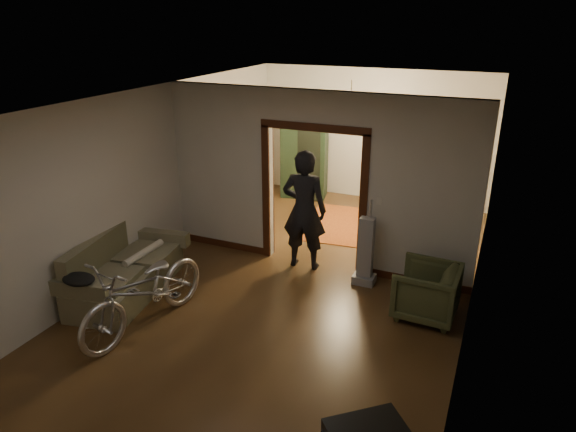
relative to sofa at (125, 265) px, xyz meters
The scene contains 22 objects.
floor 2.53m from the sofa, 30.32° to the left, with size 5.00×8.50×0.01m, color #392412.
ceiling 3.42m from the sofa, 30.32° to the left, with size 5.00×8.50×0.01m, color white.
wall_back 5.99m from the sofa, 68.68° to the left, with size 5.00×0.02×2.80m, color beige.
wall_left 1.61m from the sofa, 105.56° to the left, with size 0.02×8.50×2.80m, color beige.
wall_right 4.91m from the sofa, 15.13° to the left, with size 0.02×8.50×2.80m, color beige.
partition_wall 3.09m from the sofa, 43.04° to the left, with size 5.00×0.14×2.80m, color beige.
door_casing 3.01m from the sofa, 43.04° to the left, with size 1.74×0.20×2.32m, color #39190C.
far_window 6.26m from the sofa, 62.47° to the left, with size 0.98×0.06×1.28m, color black.
chandelier 4.73m from the sofa, 60.22° to the left, with size 0.24×0.24×0.24m, color #FFE0A5.
light_switch 3.82m from the sofa, 31.13° to the left, with size 0.08×0.01×0.12m, color silver.
sofa is the anchor object (origin of this frame).
rolled_paper 0.33m from the sofa, 71.57° to the left, with size 0.10×0.10×0.84m, color beige.
jacket 0.94m from the sofa, 86.86° to the right, with size 0.44×0.33×0.13m, color black.
bicycle 1.05m from the sofa, 36.28° to the right, with size 0.71×2.03×1.07m, color silver.
armchair 4.25m from the sofa, 15.05° to the left, with size 0.79×0.81×0.74m, color #414728.
vacuum 3.52m from the sofa, 28.06° to the left, with size 0.33×0.26×1.07m, color gray.
person 2.79m from the sofa, 41.70° to the left, with size 0.71×0.46×1.94m, color black.
oriental_rug 4.34m from the sofa, 60.33° to the left, with size 1.51×1.98×0.02m, color maroon.
locker 5.13m from the sofa, 81.29° to the left, with size 0.97×0.54×1.94m, color black.
globe 5.31m from the sofa, 81.29° to the left, with size 0.25×0.25×0.25m, color #1E5972.
desk 5.81m from the sofa, 56.87° to the left, with size 0.94×0.53×0.70m, color black.
desk_chair 5.15m from the sofa, 60.55° to the left, with size 0.36×0.36×0.80m, color black.
Camera 1 is at (2.65, -6.40, 3.83)m, focal length 32.00 mm.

